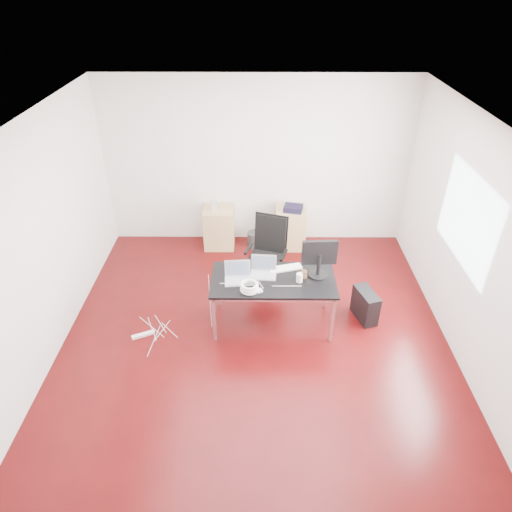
{
  "coord_description": "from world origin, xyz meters",
  "views": [
    {
      "loc": [
        0.04,
        -4.57,
        4.16
      ],
      "look_at": [
        0.0,
        0.55,
        0.85
      ],
      "focal_mm": 32.0,
      "sensor_mm": 36.0,
      "label": 1
    }
  ],
  "objects_px": {
    "desk": "(273,282)",
    "filing_cabinet_left": "(219,227)",
    "pc_tower": "(365,305)",
    "filing_cabinet_right": "(290,227)",
    "office_chair": "(268,250)"
  },
  "relations": [
    {
      "from": "filing_cabinet_left",
      "to": "filing_cabinet_right",
      "type": "xyz_separation_m",
      "value": [
        1.21,
        0.0,
        0.0
      ]
    },
    {
      "from": "desk",
      "to": "filing_cabinet_left",
      "type": "relative_size",
      "value": 2.29
    },
    {
      "from": "office_chair",
      "to": "desk",
      "type": "bearing_deg",
      "value": -68.15
    },
    {
      "from": "desk",
      "to": "filing_cabinet_left",
      "type": "height_order",
      "value": "desk"
    },
    {
      "from": "desk",
      "to": "office_chair",
      "type": "relative_size",
      "value": 1.48
    },
    {
      "from": "filing_cabinet_left",
      "to": "pc_tower",
      "type": "relative_size",
      "value": 1.56
    },
    {
      "from": "filing_cabinet_left",
      "to": "filing_cabinet_right",
      "type": "bearing_deg",
      "value": 0.0
    },
    {
      "from": "filing_cabinet_right",
      "to": "pc_tower",
      "type": "distance_m",
      "value": 2.14
    },
    {
      "from": "desk",
      "to": "pc_tower",
      "type": "relative_size",
      "value": 3.56
    },
    {
      "from": "filing_cabinet_left",
      "to": "office_chair",
      "type": "bearing_deg",
      "value": -54.35
    },
    {
      "from": "desk",
      "to": "filing_cabinet_left",
      "type": "distance_m",
      "value": 2.24
    },
    {
      "from": "office_chair",
      "to": "filing_cabinet_right",
      "type": "distance_m",
      "value": 1.22
    },
    {
      "from": "filing_cabinet_right",
      "to": "desk",
      "type": "bearing_deg",
      "value": -99.56
    },
    {
      "from": "office_chair",
      "to": "filing_cabinet_right",
      "type": "bearing_deg",
      "value": 88.84
    },
    {
      "from": "filing_cabinet_left",
      "to": "pc_tower",
      "type": "bearing_deg",
      "value": -42.08
    }
  ]
}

